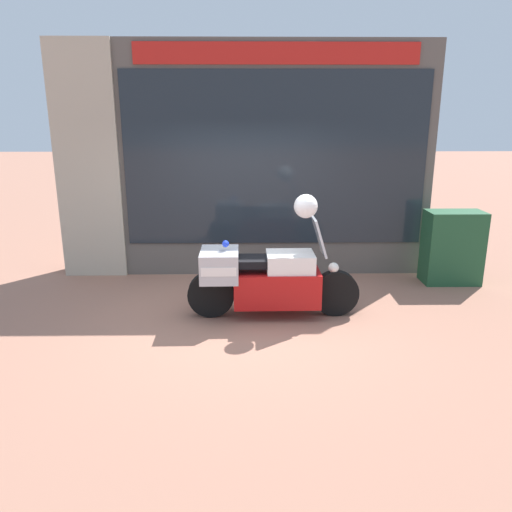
# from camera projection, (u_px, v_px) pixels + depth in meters

# --- Properties ---
(ground_plane) EXTENTS (60.00, 60.00, 0.00)m
(ground_plane) POSITION_uv_depth(u_px,v_px,m) (246.00, 315.00, 6.71)
(ground_plane) COLOR #9E6B56
(shop_building) EXTENTS (6.05, 0.55, 3.72)m
(shop_building) POSITION_uv_depth(u_px,v_px,m) (219.00, 161.00, 8.11)
(shop_building) COLOR #56514C
(shop_building) RESTS_ON ground
(window_display) EXTENTS (4.58, 0.30, 1.88)m
(window_display) POSITION_uv_depth(u_px,v_px,m) (272.00, 245.00, 8.54)
(window_display) COLOR slate
(window_display) RESTS_ON ground
(paramedic_motorcycle) EXTENTS (2.28, 0.65, 1.33)m
(paramedic_motorcycle) POSITION_uv_depth(u_px,v_px,m) (264.00, 278.00, 6.57)
(paramedic_motorcycle) COLOR black
(paramedic_motorcycle) RESTS_ON ground
(utility_cabinet) EXTENTS (0.87, 0.49, 1.16)m
(utility_cabinet) POSITION_uv_depth(u_px,v_px,m) (452.00, 247.00, 7.88)
(utility_cabinet) COLOR #1E4C2D
(utility_cabinet) RESTS_ON ground
(white_helmet) EXTENTS (0.30, 0.30, 0.30)m
(white_helmet) POSITION_uv_depth(u_px,v_px,m) (306.00, 206.00, 6.32)
(white_helmet) COLOR white
(white_helmet) RESTS_ON paramedic_motorcycle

